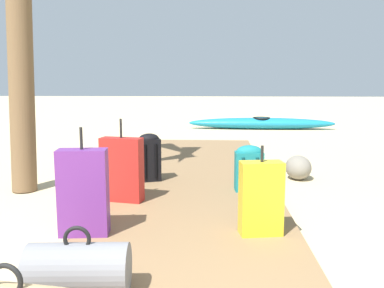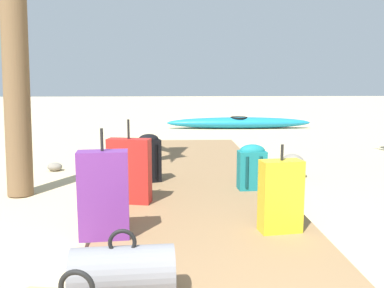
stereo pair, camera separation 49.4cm
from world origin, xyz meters
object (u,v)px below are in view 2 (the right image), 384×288
(suitcase_purple, at_px, (104,195))
(kayak, at_px, (239,123))
(backpack_teal, at_px, (252,166))
(suitcase_red, at_px, (129,171))
(duffel_bag_grey, at_px, (123,273))
(suitcase_yellow, at_px, (281,196))
(backpack_black, at_px, (149,157))

(suitcase_purple, xyz_separation_m, kayak, (2.39, 8.29, -0.28))
(backpack_teal, height_order, kayak, backpack_teal)
(suitcase_red, distance_m, backpack_teal, 1.45)
(duffel_bag_grey, bearing_deg, suitcase_purple, 105.20)
(backpack_teal, xyz_separation_m, kayak, (0.91, 6.82, -0.20))
(suitcase_yellow, height_order, kayak, suitcase_yellow)
(kayak, bearing_deg, duffel_bag_grey, -102.91)
(duffel_bag_grey, bearing_deg, backpack_black, 90.21)
(suitcase_purple, relative_size, suitcase_yellow, 1.20)
(backpack_black, height_order, backpack_teal, backpack_black)
(suitcase_red, height_order, duffel_bag_grey, suitcase_red)
(backpack_black, height_order, kayak, backpack_black)
(suitcase_red, distance_m, duffel_bag_grey, 1.97)
(duffel_bag_grey, distance_m, backpack_teal, 2.72)
(suitcase_red, bearing_deg, backpack_black, 80.78)
(suitcase_red, height_order, suitcase_purple, suitcase_purple)
(suitcase_yellow, height_order, backpack_teal, suitcase_yellow)
(suitcase_red, xyz_separation_m, backpack_black, (0.15, 0.92, -0.02))
(suitcase_red, xyz_separation_m, suitcase_purple, (-0.10, -0.98, 0.02))
(backpack_black, relative_size, kayak, 0.15)
(duffel_bag_grey, xyz_separation_m, kayak, (2.12, 9.26, -0.08))
(backpack_black, distance_m, backpack_teal, 1.29)
(suitcase_purple, distance_m, backpack_teal, 2.08)
(suitcase_red, relative_size, suitcase_purple, 0.97)
(backpack_teal, bearing_deg, backpack_black, 160.38)
(suitcase_purple, xyz_separation_m, backpack_teal, (1.47, 1.46, -0.08))
(duffel_bag_grey, relative_size, backpack_teal, 1.16)
(suitcase_purple, bearing_deg, duffel_bag_grey, -74.80)
(duffel_bag_grey, bearing_deg, suitcase_yellow, 41.38)
(kayak, bearing_deg, suitcase_red, -107.34)
(backpack_black, xyz_separation_m, backpack_teal, (1.22, -0.43, -0.04))
(duffel_bag_grey, distance_m, suitcase_yellow, 1.59)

